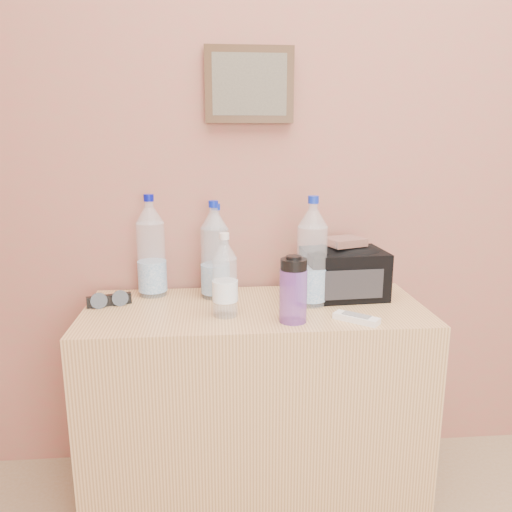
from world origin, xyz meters
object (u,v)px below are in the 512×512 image
Objects in this scene: toiletry_bag at (344,270)px; ac_remote at (356,318)px; pet_small at (225,280)px; nalgene_bottle at (293,290)px; pet_large_b at (214,255)px; pet_large_c at (217,255)px; pet_large_a at (151,251)px; dresser at (255,403)px; foil_packet at (345,242)px; pet_large_d at (312,258)px; sunglasses at (109,300)px.

ac_remote is at bearing -98.99° from toiletry_bag.
nalgene_bottle is (0.20, -0.07, -0.01)m from pet_small.
pet_large_b reaches higher than pet_large_c.
pet_large_a is at bearing 169.59° from pet_large_b.
pet_large_c is (-0.12, 0.16, 0.49)m from dresser.
ac_remote is at bearing -28.13° from dresser.
pet_large_a is 0.66m from foil_packet.
pet_large_c is 0.34m from pet_large_d.
pet_small is (0.02, -0.23, -0.03)m from pet_large_c.
pet_large_a is 2.47× the size of sunglasses.
pet_large_a is at bearing 172.34° from foil_packet.
sunglasses reaches higher than ac_remote.
pet_small is 0.41m from ac_remote.
foil_packet is at bearing -11.36° from pet_large_c.
toiletry_bag is at bearing -4.26° from pet_large_b.
dresser is 0.47m from pet_small.
pet_small is 1.89× the size of ac_remote.
pet_small is 2.17× the size of foil_packet.
pet_large_d is (0.32, -0.11, 0.01)m from pet_large_b.
dresser is 0.52m from pet_large_b.
toiletry_bag is at bearing -6.30° from pet_large_a.
pet_small is 0.44m from foil_packet.
pet_large_d is at bearing -153.54° from toiletry_bag.
sunglasses is 0.79m from toiletry_bag.
pet_large_c is at bearing 78.68° from pet_large_b.
ac_remote is (0.41, -0.32, -0.13)m from pet_large_c.
pet_large_a is 0.67m from toiletry_bag.
pet_large_b reaches higher than toiletry_bag.
pet_large_c is at bearing 166.78° from toiletry_bag.
ac_remote is (0.29, -0.16, 0.35)m from dresser.
dresser is at bearing -43.52° from pet_large_b.
dresser is 0.60m from sunglasses.
pet_large_a is at bearing 20.74° from sunglasses.
pet_large_d is at bearing -21.97° from sunglasses.
sunglasses is at bearing -169.13° from pet_large_b.
pet_large_a is at bearing 169.78° from toiletry_bag.
pet_large_d is 0.19m from nalgene_bottle.
pet_large_a is 1.75× the size of nalgene_bottle.
pet_large_c is 2.23× the size of sunglasses.
sunglasses is at bearing 178.51° from toiletry_bag.
toiletry_bag is (0.44, -0.03, -0.06)m from pet_large_b.
pet_small is at bearing -160.42° from foil_packet.
pet_small is 1.82× the size of sunglasses.
pet_large_c is 0.39m from sunglasses.
pet_large_c is 2.32× the size of ac_remote.
dresser is at bearing -52.96° from pet_large_c.
pet_large_d reaches higher than nalgene_bottle.
nalgene_bottle reaches higher than dresser.
pet_large_c reaches higher than dresser.
foil_packet is (0.02, 0.23, 0.19)m from ac_remote.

